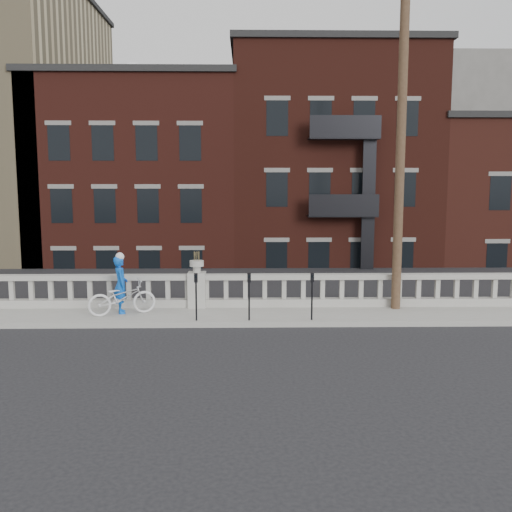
# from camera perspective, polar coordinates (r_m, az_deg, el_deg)

# --- Properties ---
(ground) EXTENTS (120.00, 120.00, 0.00)m
(ground) POSITION_cam_1_polar(r_m,az_deg,el_deg) (14.38, -7.21, -9.05)
(ground) COLOR black
(ground) RESTS_ON ground
(sidewalk) EXTENTS (32.00, 2.20, 0.15)m
(sidewalk) POSITION_cam_1_polar(r_m,az_deg,el_deg) (17.24, -6.15, -5.99)
(sidewalk) COLOR gray
(sidewalk) RESTS_ON ground
(balustrade) EXTENTS (28.00, 0.34, 1.03)m
(balustrade) POSITION_cam_1_polar(r_m,az_deg,el_deg) (18.05, -5.91, -3.54)
(balustrade) COLOR gray
(balustrade) RESTS_ON sidewalk
(planter_pedestal) EXTENTS (0.55, 0.55, 1.76)m
(planter_pedestal) POSITION_cam_1_polar(r_m,az_deg,el_deg) (18.01, -5.92, -2.95)
(planter_pedestal) COLOR gray
(planter_pedestal) RESTS_ON sidewalk
(lower_level) EXTENTS (80.00, 44.00, 20.80)m
(lower_level) POSITION_cam_1_polar(r_m,az_deg,el_deg) (36.79, -2.59, 5.20)
(lower_level) COLOR #605E59
(lower_level) RESTS_ON ground
(utility_pole) EXTENTS (1.60, 0.28, 10.00)m
(utility_pole) POSITION_cam_1_polar(r_m,az_deg,el_deg) (17.96, 14.28, 10.95)
(utility_pole) COLOR #422D1E
(utility_pole) RESTS_ON sidewalk
(parking_meter_c) EXTENTS (0.10, 0.09, 1.36)m
(parking_meter_c) POSITION_cam_1_polar(r_m,az_deg,el_deg) (16.21, -6.01, -3.52)
(parking_meter_c) COLOR black
(parking_meter_c) RESTS_ON sidewalk
(parking_meter_d) EXTENTS (0.10, 0.09, 1.36)m
(parking_meter_d) POSITION_cam_1_polar(r_m,az_deg,el_deg) (16.15, -0.70, -3.52)
(parking_meter_d) COLOR black
(parking_meter_d) RESTS_ON sidewalk
(parking_meter_e) EXTENTS (0.10, 0.09, 1.36)m
(parking_meter_e) POSITION_cam_1_polar(r_m,az_deg,el_deg) (16.26, 5.62, -3.48)
(parking_meter_e) COLOR black
(parking_meter_e) RESTS_ON sidewalk
(bicycle) EXTENTS (2.09, 1.35, 1.04)m
(bicycle) POSITION_cam_1_polar(r_m,az_deg,el_deg) (17.36, -13.26, -4.05)
(bicycle) COLOR silver
(bicycle) RESTS_ON sidewalk
(cyclist) EXTENTS (0.58, 0.72, 1.72)m
(cyclist) POSITION_cam_1_polar(r_m,az_deg,el_deg) (17.54, -13.38, -2.80)
(cyclist) COLOR blue
(cyclist) RESTS_ON sidewalk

